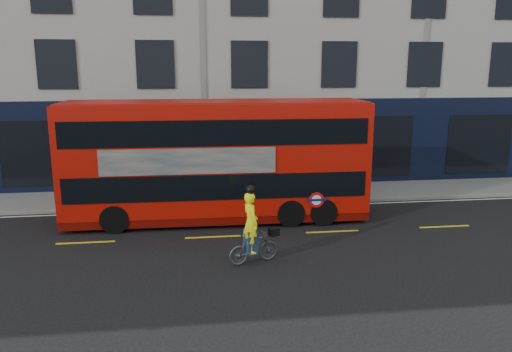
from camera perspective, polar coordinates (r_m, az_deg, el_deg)
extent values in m
plane|color=black|center=(14.97, -4.66, -8.85)|extent=(120.00, 120.00, 0.00)
cube|color=gray|center=(21.14, -5.62, -2.33)|extent=(60.00, 3.00, 0.12)
cube|color=gray|center=(19.69, -5.45, -3.42)|extent=(60.00, 0.12, 0.13)
cube|color=#A3A09A|center=(27.03, -6.52, 16.76)|extent=(50.00, 10.00, 15.00)
cube|color=black|center=(22.19, -5.87, 3.49)|extent=(50.00, 0.08, 4.00)
cube|color=silver|center=(19.42, -5.41, -3.83)|extent=(58.00, 0.10, 0.01)
cube|color=#B81007|center=(17.62, -4.55, 2.24)|extent=(10.56, 2.57, 3.78)
cube|color=#5C0803|center=(18.09, -4.44, -4.10)|extent=(10.56, 2.53, 0.29)
cube|color=black|center=(17.79, -4.50, -0.41)|extent=(10.14, 2.61, 0.86)
cube|color=black|center=(17.47, -4.61, 5.41)|extent=(10.14, 2.61, 0.86)
cube|color=#98120B|center=(17.39, -4.66, 8.44)|extent=(10.35, 2.48, 0.08)
cube|color=black|center=(18.73, 11.85, 0.01)|extent=(0.08, 2.15, 0.86)
cube|color=black|center=(18.43, 12.10, 5.54)|extent=(0.08, 2.15, 0.86)
cube|color=black|center=(18.38, -21.18, -0.81)|extent=(0.08, 2.15, 0.86)
cube|color=tan|center=(16.39, -7.73, 1.65)|extent=(5.74, 0.14, 0.86)
cylinder|color=red|center=(17.18, 6.92, -2.73)|extent=(0.54, 0.03, 0.54)
cylinder|color=white|center=(17.18, 6.93, -2.74)|extent=(0.34, 0.03, 0.34)
cube|color=#0C1459|center=(17.17, 6.93, -2.74)|extent=(0.67, 0.03, 0.09)
cylinder|color=black|center=(18.52, 6.87, -3.15)|extent=(1.00, 2.46, 0.96)
cylinder|color=black|center=(18.29, 3.37, -3.28)|extent=(1.00, 2.46, 0.96)
cylinder|color=black|center=(18.25, -15.34, -3.75)|extent=(1.00, 2.46, 0.96)
imported|color=#4C4F52|center=(14.13, -0.25, -8.19)|extent=(1.55, 0.85, 0.90)
imported|color=#E2E70D|center=(13.84, -0.62, -5.33)|extent=(0.58, 0.72, 1.71)
cube|color=black|center=(14.26, 2.06, -6.39)|extent=(0.33, 0.29, 0.22)
cube|color=#1C2F4C|center=(14.02, -0.62, -7.51)|extent=(0.39, 0.45, 0.69)
sphere|color=black|center=(13.58, -0.63, -1.58)|extent=(0.26, 0.26, 0.26)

